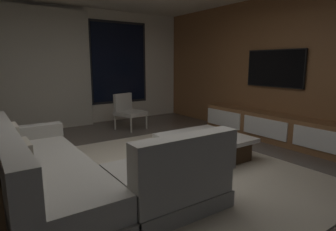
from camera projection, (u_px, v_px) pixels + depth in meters
floor at (147, 175)px, 3.74m from camera, size 9.20×9.20×0.00m
back_wall_with_window at (63, 68)px, 6.39m from camera, size 6.60×0.30×2.70m
media_wall at (290, 69)px, 5.19m from camera, size 0.12×7.80×2.70m
area_rug at (173, 171)px, 3.86m from camera, size 3.20×3.80×0.01m
sectional_couch at (76, 176)px, 2.97m from camera, size 1.98×2.50×0.82m
coffee_table at (204, 147)px, 4.34m from camera, size 1.16×1.16×0.36m
book_stack_on_coffee_table at (202, 133)px, 4.36m from camera, size 0.29×0.21×0.05m
accent_chair_near_window at (128, 109)px, 6.27m from camera, size 0.68×0.70×0.78m
media_console at (274, 128)px, 5.28m from camera, size 0.46×3.10×0.52m
mounted_tv at (275, 68)px, 5.34m from camera, size 0.05×1.21×0.70m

